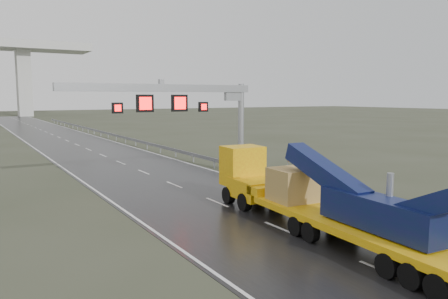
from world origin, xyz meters
TOP-DOWN VIEW (x-y plane):
  - ground at (0.00, 0.00)m, footprint 400.00×400.00m
  - road at (0.00, 40.00)m, footprint 11.00×200.00m
  - guardrail at (6.10, 30.00)m, footprint 0.20×140.00m
  - sign_gantry at (2.10, 17.99)m, footprint 14.90×1.20m
  - heavy_haul_truck at (1.13, 3.59)m, footprint 3.54×17.02m
  - exit_sign_pair at (9.00, 14.03)m, footprint 1.17×0.49m
  - striped_barrier at (6.00, 14.00)m, footprint 0.63×0.40m

SIDE VIEW (x-z plane):
  - ground at x=0.00m, z-range 0.00..0.00m
  - road at x=0.00m, z-range 0.00..0.02m
  - striped_barrier at x=6.00m, z-range 0.00..1.01m
  - guardrail at x=6.10m, z-range 0.00..1.40m
  - exit_sign_pair at x=9.00m, z-range 0.42..2.54m
  - heavy_haul_truck at x=1.13m, z-range -0.45..3.52m
  - sign_gantry at x=2.10m, z-range 1.90..9.33m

